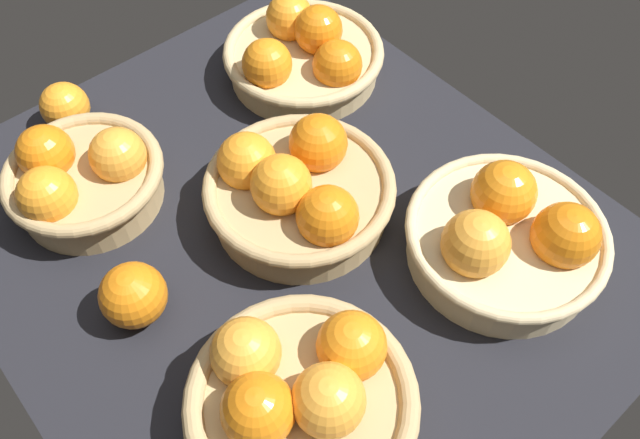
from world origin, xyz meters
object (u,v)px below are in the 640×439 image
(basket_center, at_px, (298,189))
(loose_orange_front_gap, at_px, (133,295))
(basket_near_right, at_px, (300,398))
(basket_far_left, at_px, (303,54))
(loose_orange_back_gap, at_px, (65,106))
(basket_far_right, at_px, (507,236))
(basket_near_left, at_px, (82,177))

(basket_center, xyz_separation_m, loose_orange_front_gap, (-0.01, -0.23, -0.01))
(basket_near_right, bearing_deg, basket_center, 140.87)
(basket_far_left, distance_m, loose_orange_back_gap, 0.35)
(basket_far_right, height_order, loose_orange_back_gap, basket_far_right)
(basket_far_left, bearing_deg, basket_center, -41.49)
(basket_far_left, height_order, basket_near_right, basket_near_right)
(basket_near_right, height_order, basket_far_right, basket_near_right)
(basket_far_right, xyz_separation_m, loose_orange_back_gap, (-0.56, -0.29, -0.01))
(basket_near_left, xyz_separation_m, basket_center, (0.20, 0.19, 0.00))
(basket_near_right, distance_m, loose_orange_back_gap, 0.55)
(basket_near_left, distance_m, basket_near_right, 0.41)
(basket_center, relative_size, loose_orange_front_gap, 3.15)
(basket_center, bearing_deg, basket_near_left, -135.18)
(loose_orange_back_gap, bearing_deg, basket_near_left, -18.35)
(basket_far_right, distance_m, loose_orange_back_gap, 0.63)
(basket_far_left, distance_m, basket_center, 0.26)
(basket_near_right, distance_m, basket_far_right, 0.32)
(basket_center, height_order, basket_far_right, basket_center)
(basket_center, xyz_separation_m, loose_orange_back_gap, (-0.34, -0.15, -0.01))
(basket_near_left, distance_m, basket_center, 0.28)
(basket_center, height_order, loose_orange_back_gap, basket_center)
(basket_far_left, xyz_separation_m, basket_center, (0.20, -0.18, 0.01))
(basket_near_right, distance_m, basket_center, 0.27)
(basket_far_left, distance_m, loose_orange_front_gap, 0.45)
(basket_far_right, relative_size, loose_orange_front_gap, 3.17)
(basket_far_left, height_order, loose_orange_front_gap, basket_far_left)
(basket_near_right, bearing_deg, loose_orange_back_gap, 177.63)
(basket_near_right, bearing_deg, basket_near_left, -176.53)
(basket_near_right, relative_size, loose_orange_back_gap, 3.46)
(basket_far_left, bearing_deg, loose_orange_back_gap, -113.52)
(basket_near_right, height_order, loose_orange_front_gap, basket_near_right)
(basket_near_left, bearing_deg, loose_orange_back_gap, 161.65)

